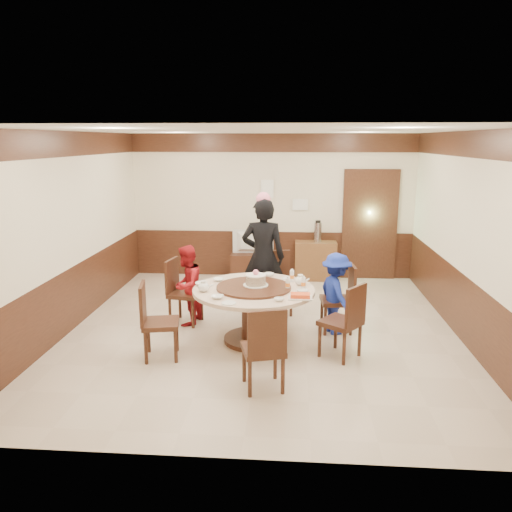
# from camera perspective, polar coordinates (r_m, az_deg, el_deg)

# --- Properties ---
(room) EXTENTS (6.00, 6.04, 2.84)m
(room) POSITION_cam_1_polar(r_m,az_deg,el_deg) (6.98, 0.84, -0.13)
(room) COLOR beige
(room) RESTS_ON ground
(banquet_table) EXTENTS (1.63, 1.63, 0.78)m
(banquet_table) POSITION_cam_1_polar(r_m,az_deg,el_deg) (6.72, -0.26, -5.49)
(banquet_table) COLOR #3A1D12
(banquet_table) RESTS_ON ground
(chair_0) EXTENTS (0.48, 0.47, 0.97)m
(chair_0) POSITION_cam_1_polar(r_m,az_deg,el_deg) (7.26, 9.34, -6.15)
(chair_0) COLOR #3A1D12
(chair_0) RESTS_ON ground
(chair_1) EXTENTS (0.50, 0.51, 0.97)m
(chair_1) POSITION_cam_1_polar(r_m,az_deg,el_deg) (7.91, 2.53, -4.34)
(chair_1) COLOR #3A1D12
(chair_1) RESTS_ON ground
(chair_2) EXTENTS (0.52, 0.52, 0.97)m
(chair_2) POSITION_cam_1_polar(r_m,az_deg,el_deg) (7.54, -8.18, -5.35)
(chair_2) COLOR #3A1D12
(chair_2) RESTS_ON ground
(chair_3) EXTENTS (0.52, 0.52, 0.97)m
(chair_3) POSITION_cam_1_polar(r_m,az_deg,el_deg) (6.43, -10.97, -8.80)
(chair_3) COLOR #3A1D12
(chair_3) RESTS_ON ground
(chair_4) EXTENTS (0.54, 0.55, 0.97)m
(chair_4) POSITION_cam_1_polar(r_m,az_deg,el_deg) (5.57, 0.86, -12.10)
(chair_4) COLOR #3A1D12
(chair_4) RESTS_ON ground
(chair_5) EXTENTS (0.62, 0.62, 0.97)m
(chair_5) POSITION_cam_1_polar(r_m,az_deg,el_deg) (6.42, 9.75, -8.78)
(chair_5) COLOR #3A1D12
(chair_5) RESTS_ON ground
(person_standing) EXTENTS (0.68, 0.46, 1.83)m
(person_standing) POSITION_cam_1_polar(r_m,az_deg,el_deg) (7.69, 0.82, -0.13)
(person_standing) COLOR black
(person_standing) RESTS_ON ground
(person_red) EXTENTS (0.56, 0.66, 1.19)m
(person_red) POSITION_cam_1_polar(r_m,az_deg,el_deg) (7.41, -7.90, -3.33)
(person_red) COLOR #A4151C
(person_red) RESTS_ON ground
(person_blue) EXTENTS (0.68, 0.85, 1.16)m
(person_blue) POSITION_cam_1_polar(r_m,az_deg,el_deg) (7.09, 9.14, -4.28)
(person_blue) COLOR navy
(person_blue) RESTS_ON ground
(birthday_cake) EXTENTS (0.34, 0.34, 0.22)m
(birthday_cake) POSITION_cam_1_polar(r_m,az_deg,el_deg) (6.66, -0.04, -2.74)
(birthday_cake) COLOR white
(birthday_cake) RESTS_ON banquet_table
(teapot_left) EXTENTS (0.17, 0.15, 0.13)m
(teapot_left) POSITION_cam_1_polar(r_m,az_deg,el_deg) (6.54, -6.02, -3.55)
(teapot_left) COLOR white
(teapot_left) RESTS_ON banquet_table
(teapot_right) EXTENTS (0.17, 0.15, 0.13)m
(teapot_right) POSITION_cam_1_polar(r_m,az_deg,el_deg) (6.82, 5.08, -2.83)
(teapot_right) COLOR white
(teapot_right) RESTS_ON banquet_table
(bowl_0) EXTENTS (0.14, 0.14, 0.04)m
(bowl_0) POSITION_cam_1_polar(r_m,az_deg,el_deg) (7.01, -4.29, -2.72)
(bowl_0) COLOR white
(bowl_0) RESTS_ON banquet_table
(bowl_1) EXTENTS (0.12, 0.12, 0.04)m
(bowl_1) POSITION_cam_1_polar(r_m,az_deg,el_deg) (6.14, 2.64, -4.99)
(bowl_1) COLOR white
(bowl_1) RESTS_ON banquet_table
(bowl_2) EXTENTS (0.16, 0.16, 0.04)m
(bowl_2) POSITION_cam_1_polar(r_m,az_deg,el_deg) (6.25, -4.43, -4.69)
(bowl_2) COLOR white
(bowl_2) RESTS_ON banquet_table
(bowl_3) EXTENTS (0.15, 0.15, 0.05)m
(bowl_3) POSITION_cam_1_polar(r_m,az_deg,el_deg) (6.48, 5.34, -4.04)
(bowl_3) COLOR white
(bowl_3) RESTS_ON banquet_table
(bowl_4) EXTENTS (0.16, 0.16, 0.04)m
(bowl_4) POSITION_cam_1_polar(r_m,az_deg,el_deg) (6.83, -6.26, -3.17)
(bowl_4) COLOR white
(bowl_4) RESTS_ON banquet_table
(bowl_5) EXTENTS (0.15, 0.15, 0.05)m
(bowl_5) POSITION_cam_1_polar(r_m,az_deg,el_deg) (7.24, 1.50, -2.15)
(bowl_5) COLOR white
(bowl_5) RESTS_ON banquet_table
(saucer_near) EXTENTS (0.18, 0.18, 0.01)m
(saucer_near) POSITION_cam_1_polar(r_m,az_deg,el_deg) (6.06, -3.12, -5.38)
(saucer_near) COLOR white
(saucer_near) RESTS_ON banquet_table
(saucer_far) EXTENTS (0.18, 0.18, 0.01)m
(saucer_far) POSITION_cam_1_polar(r_m,az_deg,el_deg) (7.11, 3.68, -2.58)
(saucer_far) COLOR white
(saucer_far) RESTS_ON banquet_table
(shrimp_platter) EXTENTS (0.30, 0.20, 0.06)m
(shrimp_platter) POSITION_cam_1_polar(r_m,az_deg,el_deg) (6.25, 5.07, -4.62)
(shrimp_platter) COLOR white
(shrimp_platter) RESTS_ON banquet_table
(bottle_0) EXTENTS (0.06, 0.06, 0.16)m
(bottle_0) POSITION_cam_1_polar(r_m,az_deg,el_deg) (6.58, 3.66, -3.22)
(bottle_0) COLOR white
(bottle_0) RESTS_ON banquet_table
(bottle_1) EXTENTS (0.06, 0.06, 0.16)m
(bottle_1) POSITION_cam_1_polar(r_m,az_deg,el_deg) (6.63, 5.43, -3.12)
(bottle_1) COLOR white
(bottle_1) RESTS_ON banquet_table
(bottle_2) EXTENTS (0.06, 0.06, 0.16)m
(bottle_2) POSITION_cam_1_polar(r_m,az_deg,el_deg) (6.97, 4.13, -2.30)
(bottle_2) COLOR white
(bottle_2) RESTS_ON banquet_table
(tv_stand) EXTENTS (0.85, 0.45, 0.50)m
(tv_stand) POSITION_cam_1_polar(r_m,az_deg,el_deg) (9.85, -0.35, -1.15)
(tv_stand) COLOR #3A1D12
(tv_stand) RESTS_ON ground
(television) EXTENTS (0.81, 0.14, 0.46)m
(television) POSITION_cam_1_polar(r_m,az_deg,el_deg) (9.74, -0.35, 1.60)
(television) COLOR gray
(television) RESTS_ON tv_stand
(side_cabinet) EXTENTS (0.80, 0.40, 0.75)m
(side_cabinet) POSITION_cam_1_polar(r_m,az_deg,el_deg) (9.83, 6.80, -0.52)
(side_cabinet) COLOR brown
(side_cabinet) RESTS_ON ground
(thermos) EXTENTS (0.15, 0.15, 0.38)m
(thermos) POSITION_cam_1_polar(r_m,az_deg,el_deg) (9.71, 7.07, 2.71)
(thermos) COLOR silver
(thermos) RESTS_ON side_cabinet
(notice_left) EXTENTS (0.25, 0.00, 0.35)m
(notice_left) POSITION_cam_1_polar(r_m,az_deg,el_deg) (9.78, 1.27, 7.67)
(notice_left) COLOR white
(notice_left) RESTS_ON room
(notice_right) EXTENTS (0.30, 0.00, 0.22)m
(notice_right) POSITION_cam_1_polar(r_m,az_deg,el_deg) (9.80, 5.08, 5.87)
(notice_right) COLOR white
(notice_right) RESTS_ON room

